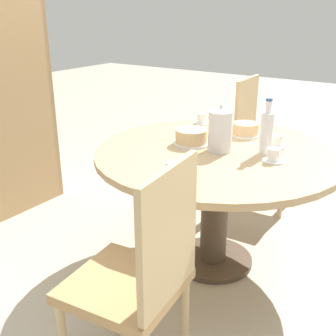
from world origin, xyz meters
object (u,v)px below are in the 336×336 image
(coffee_pot, at_px, (220,130))
(cup_c, at_px, (172,171))
(chair_b, at_px, (139,276))
(cake_main, at_px, (191,137))
(chair_a, at_px, (260,141))
(cup_d, at_px, (276,142))
(cake_second, at_px, (245,130))
(cup_a, at_px, (274,156))
(cup_b, at_px, (202,119))
(water_bottle, at_px, (266,132))

(coffee_pot, height_order, cup_c, coffee_pot)
(chair_b, xyz_separation_m, cake_main, (0.95, 0.35, 0.25))
(chair_a, xyz_separation_m, cup_d, (-0.71, -0.37, 0.24))
(cake_second, xyz_separation_m, cup_c, (-0.81, 0.00, -0.01))
(coffee_pot, relative_size, cake_main, 1.23)
(cake_main, bearing_deg, cake_second, -29.02)
(cake_main, height_order, cake_second, cake_main)
(cup_a, xyz_separation_m, cup_b, (0.45, 0.68, 0.00))
(chair_a, xyz_separation_m, water_bottle, (-0.85, -0.36, 0.33))
(cake_main, relative_size, cup_c, 1.94)
(chair_a, height_order, water_bottle, water_bottle)
(chair_a, relative_size, chair_b, 1.00)
(water_bottle, xyz_separation_m, cup_c, (-0.55, 0.24, -0.09))
(coffee_pot, distance_m, cake_second, 0.36)
(cup_a, bearing_deg, chair_a, 25.25)
(water_bottle, relative_size, cup_a, 2.73)
(cup_d, bearing_deg, water_bottle, 176.21)
(chair_b, bearing_deg, cup_a, 164.65)
(chair_b, bearing_deg, water_bottle, 169.99)
(chair_a, xyz_separation_m, cake_main, (-0.93, 0.06, 0.25))
(cake_second, height_order, cup_c, cake_second)
(water_bottle, bearing_deg, cake_second, 41.95)
(coffee_pot, xyz_separation_m, cake_main, (0.01, 0.19, -0.08))
(cup_c, bearing_deg, water_bottle, -23.20)
(chair_a, bearing_deg, cup_b, 151.18)
(chair_b, relative_size, cup_a, 8.79)
(coffee_pot, distance_m, cup_d, 0.35)
(chair_a, xyz_separation_m, cup_c, (-1.40, -0.12, 0.24))
(cake_second, bearing_deg, cake_main, 150.98)
(cup_b, bearing_deg, chair_b, -159.10)
(coffee_pot, bearing_deg, cake_main, 85.58)
(cake_main, relative_size, cup_a, 1.94)
(chair_a, xyz_separation_m, cup_a, (-0.94, -0.44, 0.24))
(chair_b, height_order, cup_d, chair_b)
(coffee_pot, relative_size, cup_a, 2.38)
(cake_main, distance_m, cup_c, 0.51)
(cake_second, xyz_separation_m, cup_d, (-0.12, -0.24, -0.01))
(chair_a, relative_size, water_bottle, 3.22)
(cake_main, distance_m, cup_a, 0.50)
(cake_main, xyz_separation_m, cup_c, (-0.47, -0.18, -0.01))
(cup_b, bearing_deg, coffee_pot, -140.39)
(coffee_pot, xyz_separation_m, cup_d, (0.23, -0.24, -0.09))
(cake_second, relative_size, cup_d, 1.69)
(chair_a, distance_m, cake_main, 0.96)
(cup_a, height_order, cup_d, same)
(coffee_pot, distance_m, cake_main, 0.21)
(water_bottle, bearing_deg, cup_a, -137.35)
(chair_a, distance_m, chair_b, 1.90)
(coffee_pot, xyz_separation_m, water_bottle, (0.09, -0.23, 0.00))
(coffee_pot, height_order, cup_a, coffee_pot)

